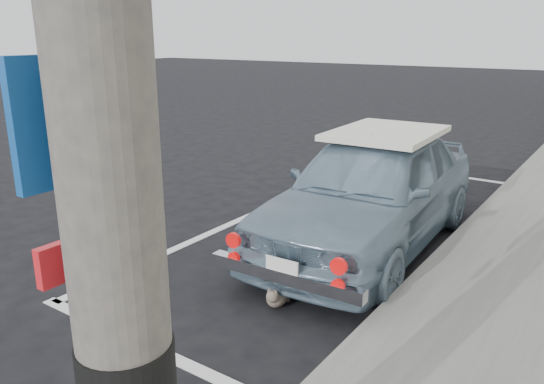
{
  "coord_description": "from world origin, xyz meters",
  "views": [
    {
      "loc": [
        3.44,
        -3.07,
        2.49
      ],
      "look_at": [
        0.12,
        1.71,
        0.75
      ],
      "focal_mm": 35.0,
      "sensor_mm": 36.0,
      "label": 1
    }
  ],
  "objects": [
    {
      "name": "pline_side",
      "position": [
        -0.9,
        3.0,
        0.0
      ],
      "size": [
        0.12,
        7.0,
        0.01
      ],
      "primitive_type": "cube",
      "color": "silver",
      "rests_on": "ground"
    },
    {
      "name": "pline_rear",
      "position": [
        0.5,
        -0.5,
        0.0
      ],
      "size": [
        3.0,
        0.12,
        0.01
      ],
      "primitive_type": "cube",
      "color": "silver",
      "rests_on": "ground"
    },
    {
      "name": "cat",
      "position": [
        0.89,
        0.68,
        0.11
      ],
      "size": [
        0.27,
        0.45,
        0.24
      ],
      "rotation": [
        0.0,
        0.0,
        0.25
      ],
      "color": "#78675B",
      "rests_on": "ground"
    },
    {
      "name": "pline_front",
      "position": [
        0.5,
        6.5,
        0.0
      ],
      "size": [
        3.0,
        0.12,
        0.01
      ],
      "primitive_type": "cube",
      "color": "silver",
      "rests_on": "ground"
    },
    {
      "name": "ground",
      "position": [
        0.0,
        0.0,
        0.0
      ],
      "size": [
        80.0,
        80.0,
        0.0
      ],
      "primitive_type": "plane",
      "color": "black",
      "rests_on": "ground"
    },
    {
      "name": "retro_coupe",
      "position": [
        0.94,
        2.61,
        0.71
      ],
      "size": [
        1.83,
        4.19,
        1.4
      ],
      "rotation": [
        0.0,
        0.0,
        0.04
      ],
      "color": "slate",
      "rests_on": "ground"
    }
  ]
}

